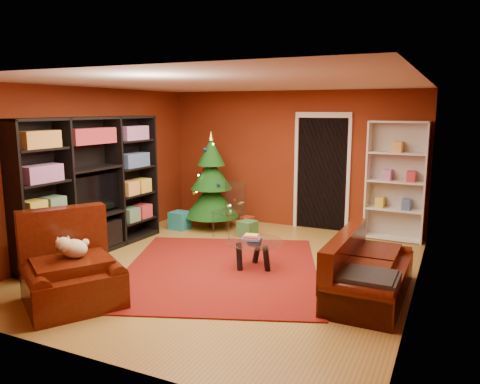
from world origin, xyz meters
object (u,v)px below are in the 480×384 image
at_px(christmas_tree, 211,181).
at_px(acrylic_chair, 228,212).
at_px(gift_box_teal, 180,220).
at_px(sofa, 371,266).
at_px(media_unit, 91,186).
at_px(coffee_table, 254,254).
at_px(armchair, 72,268).
at_px(gift_box_red, 247,222).
at_px(gift_box_green, 247,229).
at_px(white_bookshelf, 396,181).
at_px(rug, 221,270).
at_px(dog, 74,249).

distance_m(christmas_tree, acrylic_chair, 0.84).
relative_size(gift_box_teal, sofa, 0.18).
height_order(media_unit, coffee_table, media_unit).
relative_size(media_unit, armchair, 2.48).
relative_size(christmas_tree, gift_box_red, 9.05).
bearing_deg(coffee_table, gift_box_red, 116.46).
bearing_deg(acrylic_chair, gift_box_red, 101.11).
bearing_deg(media_unit, gift_box_green, 48.36).
distance_m(gift_box_green, sofa, 3.07).
xyz_separation_m(gift_box_green, gift_box_red, (-0.29, 0.65, -0.04)).
relative_size(media_unit, acrylic_chair, 3.16).
relative_size(sofa, coffee_table, 2.21).
height_order(gift_box_green, armchair, armchair).
distance_m(white_bookshelf, armchair, 5.43).
bearing_deg(sofa, christmas_tree, 58.04).
height_order(gift_box_green, acrylic_chair, acrylic_chair).
xyz_separation_m(rug, christmas_tree, (-1.27, 2.10, 0.89)).
distance_m(gift_box_teal, white_bookshelf, 3.99).
bearing_deg(white_bookshelf, rug, -124.14).
distance_m(christmas_tree, sofa, 4.01).
xyz_separation_m(gift_box_teal, coffee_table, (2.18, -1.48, 0.05)).
bearing_deg(gift_box_red, christmas_tree, -151.26).
bearing_deg(acrylic_chair, media_unit, -115.83).
height_order(white_bookshelf, dog, white_bookshelf).
height_order(rug, sofa, sofa).
height_order(gift_box_red, coffee_table, coffee_table).
bearing_deg(gift_box_red, white_bookshelf, 5.93).
relative_size(gift_box_teal, dog, 0.83).
distance_m(gift_box_green, armchair, 3.60).
distance_m(gift_box_green, coffee_table, 1.71).
bearing_deg(christmas_tree, acrylic_chair, -37.49).
bearing_deg(gift_box_green, white_bookshelf, 21.20).
bearing_deg(media_unit, christmas_tree, 69.49).
bearing_deg(rug, christmas_tree, 121.27).
bearing_deg(gift_box_green, armchair, -100.51).
bearing_deg(sofa, rug, 89.36).
bearing_deg(gift_box_green, acrylic_chair, -162.27).
bearing_deg(white_bookshelf, gift_box_green, -156.39).
bearing_deg(rug, sofa, -1.32).
bearing_deg(white_bookshelf, dog, -122.44).
xyz_separation_m(media_unit, gift_box_red, (1.55, 2.51, -0.97)).
height_order(gift_box_teal, gift_box_red, gift_box_teal).
xyz_separation_m(gift_box_teal, armchair, (0.74, -3.50, 0.27)).
bearing_deg(christmas_tree, gift_box_red, 28.74).
distance_m(gift_box_teal, sofa, 4.25).
bearing_deg(dog, coffee_table, -3.74).
distance_m(armchair, dog, 0.23).
bearing_deg(gift_box_teal, media_unit, -103.79).
bearing_deg(dog, gift_box_green, 22.14).
bearing_deg(gift_box_teal, rug, -44.53).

